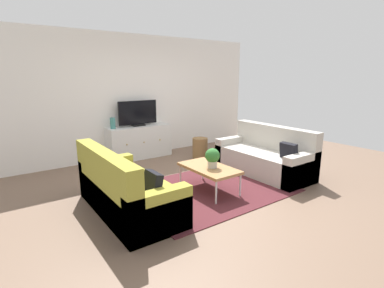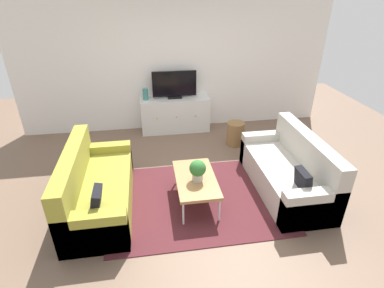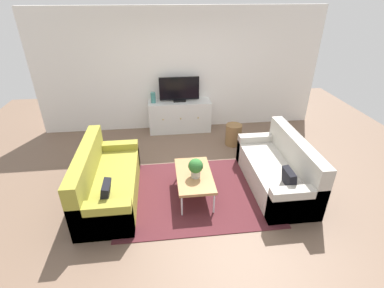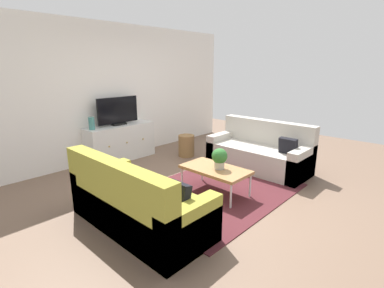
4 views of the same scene
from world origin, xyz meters
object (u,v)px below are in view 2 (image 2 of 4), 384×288
at_px(couch_right_side, 290,172).
at_px(wicker_basket, 235,134).
at_px(coffee_table, 196,180).
at_px(couch_left_side, 94,190).
at_px(potted_plant, 198,170).
at_px(tv_console, 175,115).
at_px(glass_vase, 145,94).
at_px(flat_screen_tv, 174,85).

height_order(couch_right_side, wicker_basket, couch_right_side).
bearing_deg(coffee_table, wicker_basket, 57.01).
height_order(couch_left_side, coffee_table, couch_left_side).
bearing_deg(potted_plant, tv_console, 90.97).
bearing_deg(glass_vase, wicker_basket, -26.20).
bearing_deg(couch_left_side, tv_console, 59.77).
relative_size(couch_right_side, wicker_basket, 4.01).
bearing_deg(flat_screen_tv, potted_plant, -89.03).
height_order(couch_right_side, tv_console, couch_right_side).
bearing_deg(couch_left_side, potted_plant, -5.72).
bearing_deg(potted_plant, glass_vase, 104.15).
xyz_separation_m(couch_left_side, potted_plant, (1.43, -0.14, 0.29)).
bearing_deg(flat_screen_tv, coffee_table, -89.36).
height_order(flat_screen_tv, wicker_basket, flat_screen_tv).
distance_m(coffee_table, flat_screen_tv, 2.55).
height_order(potted_plant, glass_vase, glass_vase).
xyz_separation_m(couch_left_side, tv_console, (1.38, 2.37, 0.07)).
bearing_deg(couch_left_side, flat_screen_tv, 59.98).
bearing_deg(glass_vase, coffee_table, -75.84).
relative_size(tv_console, flat_screen_tv, 1.59).
bearing_deg(tv_console, glass_vase, 180.00).
xyz_separation_m(potted_plant, tv_console, (-0.04, 2.52, -0.22)).
distance_m(flat_screen_tv, glass_vase, 0.61).
distance_m(couch_left_side, coffee_table, 1.42).
relative_size(couch_left_side, flat_screen_tv, 2.05).
height_order(couch_left_side, flat_screen_tv, flat_screen_tv).
bearing_deg(wicker_basket, couch_right_side, -75.40).
height_order(tv_console, flat_screen_tv, flat_screen_tv).
bearing_deg(wicker_basket, glass_vase, 153.80).
xyz_separation_m(coffee_table, wicker_basket, (1.06, 1.63, -0.15)).
relative_size(couch_left_side, potted_plant, 5.90).
bearing_deg(glass_vase, tv_console, -0.00).
height_order(couch_left_side, potted_plant, couch_left_side).
distance_m(coffee_table, glass_vase, 2.57).
bearing_deg(couch_right_side, potted_plant, -174.36).
xyz_separation_m(flat_screen_tv, wicker_basket, (1.09, -0.85, -0.77)).
bearing_deg(coffee_table, couch_left_side, 176.72).
height_order(flat_screen_tv, glass_vase, flat_screen_tv).
xyz_separation_m(couch_left_side, couch_right_side, (2.87, 0.00, 0.00)).
distance_m(couch_right_side, wicker_basket, 1.60).
height_order(couch_right_side, flat_screen_tv, flat_screen_tv).
bearing_deg(couch_right_side, wicker_basket, 104.60).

